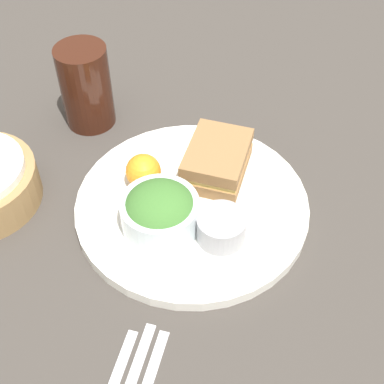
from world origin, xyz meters
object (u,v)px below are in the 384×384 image
(salad_bowl, at_px, (160,212))
(drink_glass, at_px, (86,87))
(sandwich, at_px, (217,160))
(dressing_cup, at_px, (221,228))
(plate, at_px, (192,206))

(salad_bowl, distance_m, drink_glass, 0.27)
(sandwich, bearing_deg, drink_glass, 62.78)
(salad_bowl, relative_size, dressing_cup, 1.59)
(dressing_cup, bearing_deg, plate, 38.47)
(drink_glass, bearing_deg, sandwich, -117.22)
(dressing_cup, distance_m, drink_glass, 0.33)
(plate, distance_m, drink_glass, 0.27)
(dressing_cup, xyz_separation_m, drink_glass, (0.23, 0.24, 0.03))
(plate, xyz_separation_m, sandwich, (0.06, -0.03, 0.03))
(salad_bowl, relative_size, drink_glass, 0.76)
(plate, xyz_separation_m, salad_bowl, (-0.05, 0.04, 0.04))
(dressing_cup, relative_size, drink_glass, 0.48)
(plate, relative_size, dressing_cup, 5.02)
(plate, height_order, salad_bowl, salad_bowl)
(plate, bearing_deg, drink_glass, 47.38)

